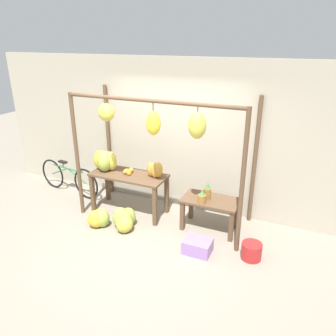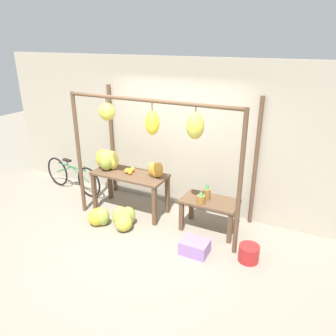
{
  "view_description": "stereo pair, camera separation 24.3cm",
  "coord_description": "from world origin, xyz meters",
  "px_view_note": "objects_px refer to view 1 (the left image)",
  "views": [
    {
      "loc": [
        2.23,
        -3.91,
        3.1
      ],
      "look_at": [
        0.12,
        0.83,
        1.02
      ],
      "focal_mm": 35.0,
      "sensor_mm": 36.0,
      "label": 1
    },
    {
      "loc": [
        2.45,
        -3.81,
        3.1
      ],
      "look_at": [
        0.12,
        0.83,
        1.02
      ],
      "focal_mm": 35.0,
      "sensor_mm": 36.0,
      "label": 2
    }
  ],
  "objects_px": {
    "banana_pile_on_table": "(105,161)",
    "pineapple_cluster": "(205,194)",
    "banana_pile_ground_right": "(125,220)",
    "papaya_pile": "(155,170)",
    "orange_pile": "(128,171)",
    "banana_pile_ground_left": "(99,218)",
    "fruit_crate_white": "(198,246)",
    "blue_bucket": "(251,251)",
    "parked_bicycle": "(69,178)"
  },
  "relations": [
    {
      "from": "fruit_crate_white",
      "to": "banana_pile_ground_left",
      "type": "bearing_deg",
      "value": 179.31
    },
    {
      "from": "orange_pile",
      "to": "blue_bucket",
      "type": "relative_size",
      "value": 0.77
    },
    {
      "from": "fruit_crate_white",
      "to": "papaya_pile",
      "type": "bearing_deg",
      "value": 144.94
    },
    {
      "from": "banana_pile_on_table",
      "to": "pineapple_cluster",
      "type": "distance_m",
      "value": 2.0
    },
    {
      "from": "blue_bucket",
      "to": "papaya_pile",
      "type": "bearing_deg",
      "value": 162.84
    },
    {
      "from": "banana_pile_ground_right",
      "to": "papaya_pile",
      "type": "distance_m",
      "value": 1.01
    },
    {
      "from": "banana_pile_on_table",
      "to": "papaya_pile",
      "type": "relative_size",
      "value": 1.66
    },
    {
      "from": "banana_pile_ground_left",
      "to": "orange_pile",
      "type": "bearing_deg",
      "value": 72.6
    },
    {
      "from": "banana_pile_on_table",
      "to": "papaya_pile",
      "type": "distance_m",
      "value": 1.01
    },
    {
      "from": "orange_pile",
      "to": "papaya_pile",
      "type": "height_order",
      "value": "papaya_pile"
    },
    {
      "from": "orange_pile",
      "to": "banana_pile_ground_right",
      "type": "xyz_separation_m",
      "value": [
        0.24,
        -0.59,
        -0.64
      ]
    },
    {
      "from": "fruit_crate_white",
      "to": "pineapple_cluster",
      "type": "bearing_deg",
      "value": 100.25
    },
    {
      "from": "pineapple_cluster",
      "to": "fruit_crate_white",
      "type": "relative_size",
      "value": 0.73
    },
    {
      "from": "fruit_crate_white",
      "to": "blue_bucket",
      "type": "relative_size",
      "value": 1.38
    },
    {
      "from": "orange_pile",
      "to": "blue_bucket",
      "type": "height_order",
      "value": "orange_pile"
    },
    {
      "from": "banana_pile_ground_right",
      "to": "banana_pile_on_table",
      "type": "bearing_deg",
      "value": 141.32
    },
    {
      "from": "banana_pile_ground_left",
      "to": "fruit_crate_white",
      "type": "bearing_deg",
      "value": -0.69
    },
    {
      "from": "banana_pile_ground_right",
      "to": "pineapple_cluster",
      "type": "bearing_deg",
      "value": 22.1
    },
    {
      "from": "blue_bucket",
      "to": "banana_pile_ground_left",
      "type": "bearing_deg",
      "value": -176.46
    },
    {
      "from": "banana_pile_ground_right",
      "to": "papaya_pile",
      "type": "bearing_deg",
      "value": 65.6
    },
    {
      "from": "banana_pile_ground_left",
      "to": "banana_pile_on_table",
      "type": "bearing_deg",
      "value": 111.16
    },
    {
      "from": "blue_bucket",
      "to": "parked_bicycle",
      "type": "height_order",
      "value": "parked_bicycle"
    },
    {
      "from": "pineapple_cluster",
      "to": "banana_pile_ground_left",
      "type": "xyz_separation_m",
      "value": [
        -1.72,
        -0.62,
        -0.53
      ]
    },
    {
      "from": "fruit_crate_white",
      "to": "parked_bicycle",
      "type": "height_order",
      "value": "parked_bicycle"
    },
    {
      "from": "banana_pile_on_table",
      "to": "papaya_pile",
      "type": "bearing_deg",
      "value": 3.06
    },
    {
      "from": "orange_pile",
      "to": "papaya_pile",
      "type": "xyz_separation_m",
      "value": [
        0.53,
        0.04,
        0.09
      ]
    },
    {
      "from": "banana_pile_on_table",
      "to": "fruit_crate_white",
      "type": "height_order",
      "value": "banana_pile_on_table"
    },
    {
      "from": "banana_pile_ground_left",
      "to": "papaya_pile",
      "type": "height_order",
      "value": "papaya_pile"
    },
    {
      "from": "pineapple_cluster",
      "to": "fruit_crate_white",
      "type": "distance_m",
      "value": 0.87
    },
    {
      "from": "banana_pile_on_table",
      "to": "banana_pile_ground_right",
      "type": "distance_m",
      "value": 1.21
    },
    {
      "from": "banana_pile_ground_right",
      "to": "parked_bicycle",
      "type": "distance_m",
      "value": 1.97
    },
    {
      "from": "parked_bicycle",
      "to": "fruit_crate_white",
      "type": "bearing_deg",
      "value": -15.5
    },
    {
      "from": "blue_bucket",
      "to": "papaya_pile",
      "type": "height_order",
      "value": "papaya_pile"
    },
    {
      "from": "orange_pile",
      "to": "blue_bucket",
      "type": "xyz_separation_m",
      "value": [
        2.4,
        -0.54,
        -0.68
      ]
    },
    {
      "from": "banana_pile_on_table",
      "to": "orange_pile",
      "type": "height_order",
      "value": "banana_pile_on_table"
    },
    {
      "from": "papaya_pile",
      "to": "banana_pile_ground_left",
      "type": "bearing_deg",
      "value": -135.15
    },
    {
      "from": "banana_pile_ground_left",
      "to": "papaya_pile",
      "type": "bearing_deg",
      "value": 44.85
    },
    {
      "from": "parked_bicycle",
      "to": "banana_pile_ground_left",
      "type": "bearing_deg",
      "value": -32.49
    },
    {
      "from": "orange_pile",
      "to": "banana_pile_ground_left",
      "type": "distance_m",
      "value": 0.98
    },
    {
      "from": "banana_pile_ground_left",
      "to": "blue_bucket",
      "type": "distance_m",
      "value": 2.63
    },
    {
      "from": "banana_pile_on_table",
      "to": "pineapple_cluster",
      "type": "relative_size",
      "value": 1.78
    },
    {
      "from": "pineapple_cluster",
      "to": "blue_bucket",
      "type": "xyz_separation_m",
      "value": [
        0.9,
        -0.46,
        -0.55
      ]
    },
    {
      "from": "banana_pile_ground_left",
      "to": "fruit_crate_white",
      "type": "xyz_separation_m",
      "value": [
        1.83,
        -0.02,
        -0.05
      ]
    },
    {
      "from": "orange_pile",
      "to": "pineapple_cluster",
      "type": "xyz_separation_m",
      "value": [
        1.5,
        -0.08,
        -0.13
      ]
    },
    {
      "from": "blue_bucket",
      "to": "parked_bicycle",
      "type": "relative_size",
      "value": 0.19
    },
    {
      "from": "banana_pile_ground_left",
      "to": "pineapple_cluster",
      "type": "bearing_deg",
      "value": 19.83
    },
    {
      "from": "orange_pile",
      "to": "papaya_pile",
      "type": "bearing_deg",
      "value": 4.7
    },
    {
      "from": "orange_pile",
      "to": "fruit_crate_white",
      "type": "height_order",
      "value": "orange_pile"
    },
    {
      "from": "orange_pile",
      "to": "banana_pile_ground_right",
      "type": "bearing_deg",
      "value": -67.96
    },
    {
      "from": "pineapple_cluster",
      "to": "blue_bucket",
      "type": "distance_m",
      "value": 1.15
    }
  ]
}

